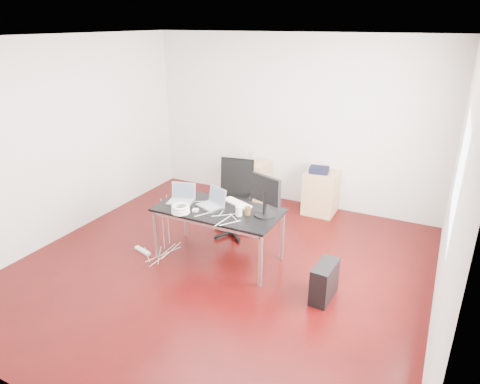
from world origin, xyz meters
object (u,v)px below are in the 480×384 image
at_px(filing_cabinet_left, 253,181).
at_px(filing_cabinet_right, 321,193).
at_px(desk, 218,213).
at_px(pc_tower, 324,282).
at_px(office_chair, 234,194).

bearing_deg(filing_cabinet_left, filing_cabinet_right, 0.00).
relative_size(desk, pc_tower, 3.56).
bearing_deg(desk, filing_cabinet_left, 102.70).
relative_size(filing_cabinet_left, filing_cabinet_right, 1.00).
height_order(desk, office_chair, office_chair).
distance_m(filing_cabinet_left, filing_cabinet_right, 1.22).
relative_size(filing_cabinet_left, pc_tower, 1.56).
bearing_deg(pc_tower, filing_cabinet_left, 134.22).
bearing_deg(pc_tower, office_chair, 152.13).
relative_size(desk, office_chair, 1.48).
bearing_deg(filing_cabinet_right, pc_tower, -72.33).
distance_m(desk, filing_cabinet_left, 2.13).
relative_size(desk, filing_cabinet_left, 2.29).
xyz_separation_m(office_chair, filing_cabinet_left, (-0.27, 1.25, -0.26)).
distance_m(desk, filing_cabinet_right, 2.21).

